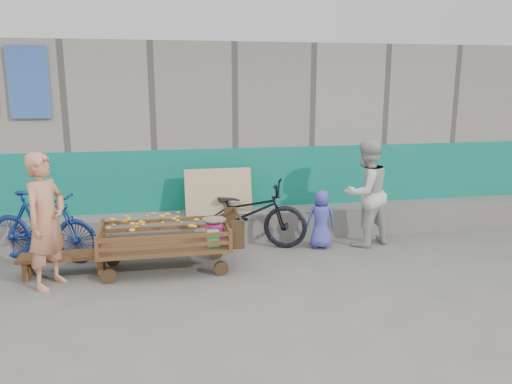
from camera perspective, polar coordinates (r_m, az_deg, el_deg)
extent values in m
plane|color=#605E58|center=(5.61, -4.51, -12.96)|extent=(80.00, 80.00, 0.00)
cube|color=gray|center=(9.20, -7.65, 6.70)|extent=(12.00, 3.00, 3.00)
cube|color=#097C6F|center=(7.83, -6.79, -0.21)|extent=(12.00, 0.03, 1.40)
cube|color=#625F5B|center=(7.72, -6.57, -4.02)|extent=(12.00, 0.50, 0.45)
cube|color=tan|center=(7.48, -4.30, 0.04)|extent=(1.00, 0.19, 0.68)
cube|color=#3A61B2|center=(7.80, -24.56, 11.33)|extent=(0.55, 0.03, 1.00)
cube|color=brown|center=(6.58, -10.35, -5.99)|extent=(1.65, 0.83, 0.05)
cylinder|color=#322015|center=(6.42, -16.45, -9.20)|extent=(0.18, 0.06, 0.18)
cube|color=brown|center=(6.22, -17.77, -6.03)|extent=(0.05, 0.05, 0.26)
cylinder|color=#322015|center=(6.98, -16.02, -7.39)|extent=(0.18, 0.06, 0.18)
cube|color=brown|center=(6.95, -17.07, -4.04)|extent=(0.05, 0.05, 0.26)
cylinder|color=#322015|center=(6.42, -3.99, -8.68)|extent=(0.18, 0.06, 0.18)
cube|color=brown|center=(6.22, -2.94, -5.41)|extent=(0.05, 0.05, 0.26)
cylinder|color=#322015|center=(6.99, -4.61, -6.91)|extent=(0.18, 0.06, 0.18)
cube|color=brown|center=(6.95, -3.85, -3.49)|extent=(0.05, 0.05, 0.26)
cube|color=brown|center=(6.18, -10.33, -6.09)|extent=(1.60, 0.04, 0.05)
cube|color=brown|center=(6.15, -10.37, -5.12)|extent=(1.60, 0.04, 0.05)
cube|color=brown|center=(6.92, -10.44, -4.09)|extent=(1.60, 0.04, 0.05)
cube|color=brown|center=(6.89, -10.47, -3.21)|extent=(1.60, 0.04, 0.05)
cube|color=brown|center=(6.59, -17.38, -5.29)|extent=(0.04, 0.77, 0.05)
cube|color=brown|center=(6.56, -17.44, -4.37)|extent=(0.04, 0.77, 0.05)
cube|color=brown|center=(6.60, -3.41, -4.71)|extent=(0.04, 0.77, 0.05)
cube|color=brown|center=(6.57, -3.43, -3.79)|extent=(0.04, 0.77, 0.05)
cylinder|color=#322015|center=(6.56, -2.01, -2.71)|extent=(0.04, 0.73, 0.04)
cube|color=#322015|center=(6.91, -2.97, -3.26)|extent=(0.17, 0.04, 0.37)
cube|color=#322015|center=(6.27, -2.08, -4.92)|extent=(0.17, 0.04, 0.37)
ellipsoid|color=gold|center=(6.51, -11.23, -4.14)|extent=(1.19, 0.64, 0.40)
cylinder|color=#FF2AA6|center=(6.57, -4.77, -4.55)|extent=(0.22, 0.22, 0.24)
cylinder|color=silver|center=(6.54, -4.79, -3.47)|extent=(0.03, 0.03, 0.06)
cylinder|color=silver|center=(6.53, -4.80, -3.16)|extent=(0.31, 0.31, 0.02)
cube|color=#43E961|center=(6.33, -4.92, -5.31)|extent=(0.15, 0.11, 0.20)
cube|color=brown|center=(6.79, -21.05, -6.85)|extent=(1.11, 0.33, 0.04)
cube|color=brown|center=(6.93, -24.60, -8.03)|extent=(0.07, 0.31, 0.22)
cube|color=brown|center=(6.77, -17.23, -7.91)|extent=(0.07, 0.31, 0.22)
imported|color=tan|center=(6.35, -22.86, -3.07)|extent=(0.62, 0.71, 1.62)
imported|color=silver|center=(7.56, 12.44, -0.08)|extent=(0.95, 0.85, 1.60)
imported|color=#454AAF|center=(7.39, 7.44, -3.07)|extent=(0.46, 0.33, 0.88)
imported|color=black|center=(7.43, -1.38, -2.43)|extent=(2.00, 1.31, 0.99)
imported|color=navy|center=(7.37, -23.20, -3.67)|extent=(1.67, 1.05, 0.97)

